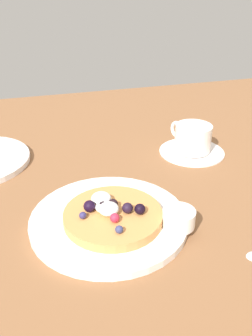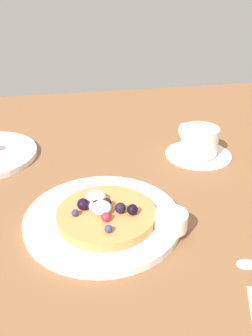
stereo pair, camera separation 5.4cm
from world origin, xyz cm
name	(u,v)px [view 2 (the right image)]	position (x,y,z in cm)	size (l,w,h in cm)	color
ground_plane	(109,192)	(0.00, 0.00, -1.50)	(184.09, 125.39, 3.00)	brown
pancake_plate	(103,219)	(-2.69, -11.39, 0.66)	(26.34, 26.34, 1.33)	white
pancake_with_berries	(105,213)	(-2.38, -12.38, 2.44)	(16.22, 16.22, 3.61)	#D08848
syrup_ramekin	(171,221)	(7.48, -16.73, 2.80)	(5.27, 5.27, 2.87)	white
coffee_saucer	(198,154)	(22.12, 9.33, 0.34)	(14.96, 14.96, 0.68)	white
coffee_cup	(199,140)	(22.06, 9.48, 3.82)	(8.30, 11.05, 6.05)	white
teaspoon	(249,279)	(15.22, -28.15, 0.25)	(6.49, 13.47, 0.60)	silver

